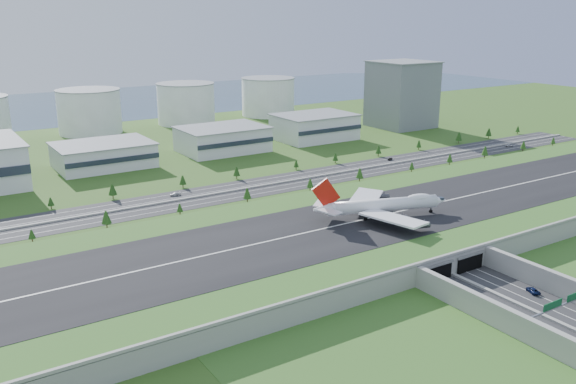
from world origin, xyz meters
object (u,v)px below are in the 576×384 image
car_6 (509,145)px  car_7 (175,194)px  car_5 (390,159)px  office_tower (402,95)px  car_2 (533,290)px  car_0 (518,319)px  boeing_747 (382,205)px

car_6 → car_7: bearing=106.6°
car_5 → car_7: (-153.69, 0.66, 0.13)m
office_tower → car_2: (-187.59, -270.62, -26.54)m
office_tower → car_0: size_ratio=13.28×
car_0 → car_2: car_2 is taller
boeing_747 → car_6: 222.52m
boeing_747 → car_0: 87.47m
car_0 → car_2: (21.81, 10.52, 0.14)m
boeing_747 → car_5: (99.83, 104.84, -12.78)m
car_6 → car_7: car_7 is taller
office_tower → boeing_747: size_ratio=0.89×
boeing_747 → car_7: size_ratio=10.45×
office_tower → car_7: (-247.19, -90.61, -26.52)m
office_tower → boeing_747: (-193.33, -196.12, -13.88)m
office_tower → car_6: bearing=-84.7°
boeing_747 → car_5: boeing_747 is taller
boeing_747 → car_6: size_ratio=11.14×
car_2 → car_6: car_2 is taller
car_2 → car_5: car_2 is taller
boeing_747 → car_6: bearing=42.2°
car_2 → car_6: size_ratio=1.09×
boeing_747 → office_tower: bearing=63.7°
car_5 → car_7: 153.69m
car_0 → car_6: 280.46m
office_tower → car_7: office_tower is taller
car_5 → car_7: car_7 is taller
boeing_747 → car_6: (203.16, 89.89, -12.73)m
boeing_747 → car_2: (5.74, -74.50, -12.66)m
car_2 → office_tower: bearing=-103.0°
office_tower → car_0: (-209.40, -281.14, -26.67)m
office_tower → car_6: 109.95m
car_0 → car_2: bearing=23.9°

